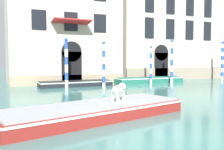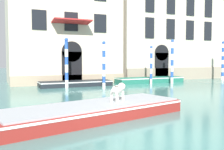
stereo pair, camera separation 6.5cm
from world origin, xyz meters
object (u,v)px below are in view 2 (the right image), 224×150
Objects in this scene: dog_on_deck at (118,89)px; mooring_pole_2 at (151,65)px; boat_foreground at (94,110)px; mooring_pole_0 at (104,65)px; boat_moored_far at (150,80)px; mooring_pole_1 at (172,61)px; mooring_pole_3 at (223,61)px; boat_moored_near_palazzo at (76,83)px; mooring_pole_4 at (67,63)px.

mooring_pole_2 is (8.38, 10.55, 0.68)m from dog_on_deck.
dog_on_deck is (1.09, 0.06, 0.77)m from boat_foreground.
dog_on_deck is 0.26× the size of mooring_pole_0.
mooring_pole_1 reaches higher than boat_moored_far.
mooring_pole_3 reaches higher than dog_on_deck.
mooring_pole_3 is at bearing 4.75° from mooring_pole_1.
boat_foreground is at bearing -114.88° from mooring_pole_0.
mooring_pole_0 reaches higher than mooring_pole_2.
mooring_pole_3 is at bearing 17.21° from boat_foreground.
mooring_pole_1 reaches higher than boat_moored_near_palazzo.
boat_moored_far is at bearing 62.42° from mooring_pole_2.
mooring_pole_4 is at bearing -171.90° from boat_moored_far.
mooring_pole_1 is 0.99× the size of mooring_pole_3.
boat_foreground is 14.29m from mooring_pole_2.
boat_moored_near_palazzo is (2.68, 11.58, -0.06)m from boat_foreground.
boat_foreground is 2.04× the size of mooring_pole_4.
boat_foreground is at bearing -98.96° from mooring_pole_4.
boat_moored_near_palazzo is 16.02m from mooring_pole_3.
mooring_pole_4 is (-2.36, 1.99, 0.16)m from mooring_pole_0.
mooring_pole_2 is 7.78m from mooring_pole_4.
mooring_pole_3 is at bearing -8.38° from dog_on_deck.
mooring_pole_3 is at bearing 0.62° from mooring_pole_4.
mooring_pole_2 is at bearing -8.33° from boat_moored_near_palazzo.
mooring_pole_4 reaches higher than dog_on_deck.
dog_on_deck is at bearing -148.23° from mooring_pole_3.
boat_moored_far is 8.74m from mooring_pole_3.
boat_moored_far is 1.95× the size of mooring_pole_2.
mooring_pole_2 is at bearing 171.90° from mooring_pole_1.
boat_foreground is 1.94× the size of mooring_pole_3.
boat_moored_far is 1.64× the size of mooring_pole_3.
mooring_pole_3 is (18.57, 10.90, 1.78)m from boat_foreground.
mooring_pole_1 is at bearing -8.10° from mooring_pole_2.
mooring_pole_1 is (11.56, 10.31, 1.76)m from boat_foreground.
mooring_pole_0 is 0.89× the size of mooring_pole_1.
mooring_pole_1 is at bearing 4.22° from dog_on_deck.
boat_foreground is 8.38× the size of dog_on_deck.
boat_foreground reaches higher than boat_moored_near_palazzo.
boat_moored_far is at bearing 36.26° from boat_foreground.
dog_on_deck is 0.23× the size of mooring_pole_3.
boat_moored_far is 1.96m from mooring_pole_2.
mooring_pole_4 reaches higher than boat_moored_far.
mooring_pole_3 is at bearing -4.78° from boat_moored_far.
mooring_pole_2 is at bearing -116.59° from boat_moored_far.
mooring_pole_3 is (7.01, 0.58, 0.02)m from mooring_pole_1.
dog_on_deck is at bearing -135.63° from mooring_pole_1.
dog_on_deck reaches higher than boat_moored_far.
mooring_pole_1 is (8.88, -1.27, 1.82)m from boat_moored_near_palazzo.
boat_foreground is 15.48m from boat_moored_far.
boat_moored_far is 2.74m from mooring_pole_1.
boat_moored_near_palazzo is 1.75× the size of mooring_pole_2.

